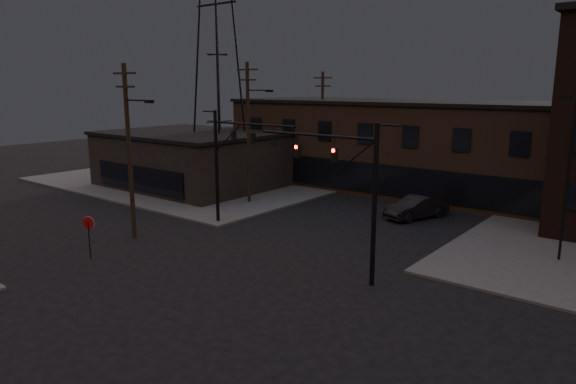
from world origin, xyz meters
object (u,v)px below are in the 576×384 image
Objects in this scene: stop_sign at (88,227)px; traffic_signal_near at (354,184)px; car_crossing at (416,207)px; traffic_signal_far at (229,155)px.

traffic_signal_near is at bearing 25.90° from stop_sign.
stop_sign is 0.49× the size of car_crossing.
car_crossing is at bearing 62.06° from stop_sign.
traffic_signal_near is at bearing -57.99° from car_crossing.
traffic_signal_near is 1.00× the size of traffic_signal_far.
car_crossing is (-2.75, 13.52, -4.09)m from traffic_signal_near.
traffic_signal_near is 1.57× the size of car_crossing.
car_crossing is (9.33, 10.02, -4.17)m from traffic_signal_far.
traffic_signal_near reaches higher than stop_sign.
traffic_signal_near is 15.17m from stop_sign.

